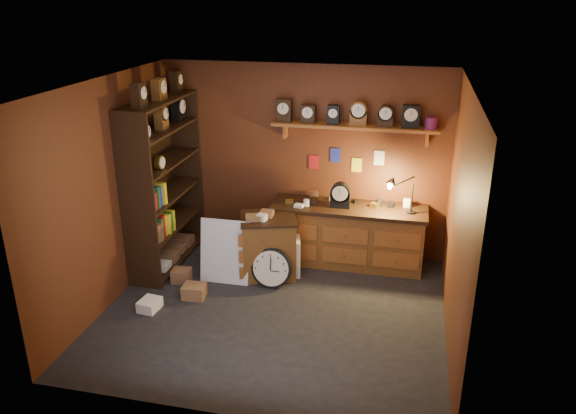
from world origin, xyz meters
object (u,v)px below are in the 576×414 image
at_px(shelving_unit, 162,177).
at_px(low_cabinet, 269,244).
at_px(workbench, 348,232).
at_px(big_round_clock, 271,268).

distance_m(shelving_unit, low_cabinet, 1.70).
height_order(shelving_unit, workbench, shelving_unit).
distance_m(shelving_unit, big_round_clock, 1.93).
xyz_separation_m(workbench, big_round_clock, (-0.87, -0.88, -0.21)).
relative_size(shelving_unit, low_cabinet, 2.80).
relative_size(shelving_unit, workbench, 1.22).
bearing_deg(big_round_clock, workbench, 45.33).
xyz_separation_m(shelving_unit, workbench, (2.49, 0.49, -0.78)).
relative_size(workbench, big_round_clock, 3.97).
bearing_deg(shelving_unit, big_round_clock, -13.56).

